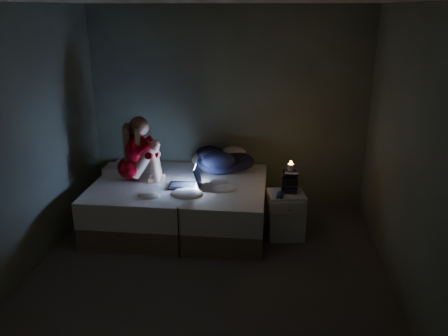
# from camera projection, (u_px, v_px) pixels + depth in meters

# --- Properties ---
(floor) EXTENTS (3.60, 3.80, 0.02)m
(floor) POSITION_uv_depth(u_px,v_px,m) (208.00, 276.00, 4.65)
(floor) COLOR #3F3C3B
(floor) RESTS_ON ground
(ceiling) EXTENTS (3.60, 3.80, 0.02)m
(ceiling) POSITION_uv_depth(u_px,v_px,m) (205.00, 0.00, 3.78)
(ceiling) COLOR silver
(ceiling) RESTS_ON ground
(wall_back) EXTENTS (3.60, 0.02, 2.60)m
(wall_back) POSITION_uv_depth(u_px,v_px,m) (228.00, 109.00, 6.01)
(wall_back) COLOR #5C644F
(wall_back) RESTS_ON ground
(wall_front) EXTENTS (3.60, 0.02, 2.60)m
(wall_front) POSITION_uv_depth(u_px,v_px,m) (154.00, 259.00, 2.42)
(wall_front) COLOR #5C644F
(wall_front) RESTS_ON ground
(wall_left) EXTENTS (0.02, 3.80, 2.60)m
(wall_left) POSITION_uv_depth(u_px,v_px,m) (19.00, 146.00, 4.40)
(wall_left) COLOR #5C644F
(wall_left) RESTS_ON ground
(wall_right) EXTENTS (0.02, 3.80, 2.60)m
(wall_right) POSITION_uv_depth(u_px,v_px,m) (411.00, 159.00, 4.03)
(wall_right) COLOR #5C644F
(wall_right) RESTS_ON ground
(bed) EXTENTS (2.05, 1.54, 0.56)m
(bed) POSITION_uv_depth(u_px,v_px,m) (181.00, 204.00, 5.63)
(bed) COLOR beige
(bed) RESTS_ON ground
(pillow) EXTENTS (0.41, 0.29, 0.12)m
(pillow) POSITION_uv_depth(u_px,v_px,m) (122.00, 171.00, 5.75)
(pillow) COLOR silver
(pillow) RESTS_ON bed
(woman) EXTENTS (0.54, 0.40, 0.80)m
(woman) POSITION_uv_depth(u_px,v_px,m) (130.00, 149.00, 5.46)
(woman) COLOR #820004
(woman) RESTS_ON bed
(laptop) EXTENTS (0.39, 0.28, 0.26)m
(laptop) POSITION_uv_depth(u_px,v_px,m) (184.00, 176.00, 5.35)
(laptop) COLOR black
(laptop) RESTS_ON bed
(clothes_pile) EXTENTS (0.68, 0.59, 0.35)m
(clothes_pile) POSITION_uv_depth(u_px,v_px,m) (219.00, 158.00, 5.84)
(clothes_pile) COLOR #172645
(clothes_pile) RESTS_ON bed
(nightstand) EXTENTS (0.46, 0.43, 0.54)m
(nightstand) POSITION_uv_depth(u_px,v_px,m) (285.00, 215.00, 5.35)
(nightstand) COLOR silver
(nightstand) RESTS_ON ground
(book_stack) EXTENTS (0.19, 0.25, 0.26)m
(book_stack) POSITION_uv_depth(u_px,v_px,m) (290.00, 180.00, 5.29)
(book_stack) COLOR black
(book_stack) RESTS_ON nightstand
(candle) EXTENTS (0.07, 0.07, 0.08)m
(candle) POSITION_uv_depth(u_px,v_px,m) (291.00, 166.00, 5.23)
(candle) COLOR beige
(candle) RESTS_ON book_stack
(phone) EXTENTS (0.11, 0.15, 0.01)m
(phone) POSITION_uv_depth(u_px,v_px,m) (278.00, 196.00, 5.18)
(phone) COLOR black
(phone) RESTS_ON nightstand
(blue_orb) EXTENTS (0.08, 0.08, 0.08)m
(blue_orb) POSITION_uv_depth(u_px,v_px,m) (278.00, 194.00, 5.14)
(blue_orb) COLOR navy
(blue_orb) RESTS_ON nightstand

